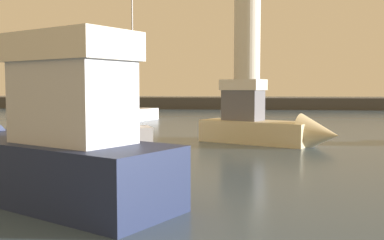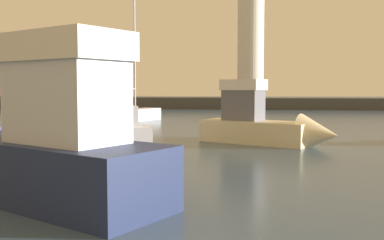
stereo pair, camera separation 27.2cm
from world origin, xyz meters
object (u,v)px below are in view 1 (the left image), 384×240
object	(u,v)px
motorboat_0	(29,146)
motorboat_3	(90,134)
lighthouse	(247,35)
sailboat_moored	(128,115)
mooring_buoy	(32,126)
motorboat_2	(269,125)

from	to	relation	value
motorboat_0	motorboat_3	world-z (taller)	motorboat_0
lighthouse	sailboat_moored	size ratio (longest dim) A/B	1.66
lighthouse	mooring_buoy	xyz separation A→B (m)	(-13.28, -32.50, -8.97)
motorboat_3	motorboat_0	bearing A→B (deg)	-79.80
lighthouse	sailboat_moored	distance (m)	26.58
motorboat_3	mooring_buoy	distance (m)	8.55
sailboat_moored	mooring_buoy	bearing A→B (deg)	-111.21
motorboat_2	motorboat_3	xyz separation A→B (m)	(-8.27, -2.17, -0.29)
motorboat_0	motorboat_2	size ratio (longest dim) A/B	1.25
motorboat_0	lighthouse	bearing A→B (deg)	83.17
lighthouse	motorboat_2	xyz separation A→B (m)	(0.86, -36.55, -8.48)
mooring_buoy	motorboat_3	bearing A→B (deg)	-46.69
motorboat_3	sailboat_moored	bearing A→B (deg)	98.15
lighthouse	motorboat_0	world-z (taller)	lighthouse
mooring_buoy	lighthouse	bearing A→B (deg)	67.77
lighthouse	motorboat_3	size ratio (longest dim) A/B	2.95
motorboat_0	mooring_buoy	xyz separation A→B (m)	(-7.53, 15.49, -0.85)
sailboat_moored	lighthouse	bearing A→B (deg)	67.36
motorboat_0	sailboat_moored	size ratio (longest dim) A/B	0.85
motorboat_3	lighthouse	bearing A→B (deg)	79.16
sailboat_moored	mooring_buoy	distance (m)	10.05
lighthouse	motorboat_0	bearing A→B (deg)	-96.83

